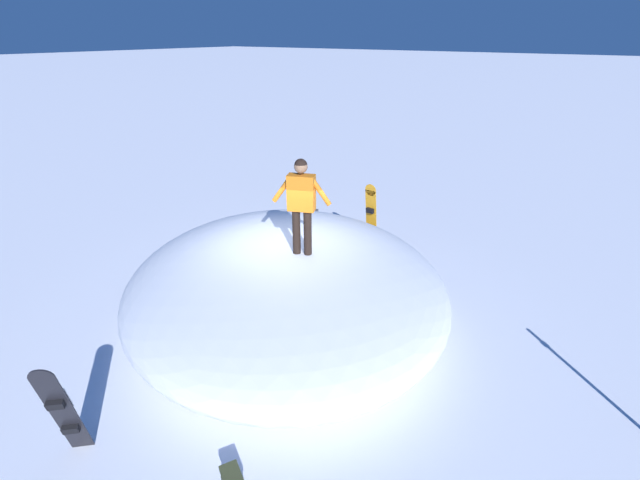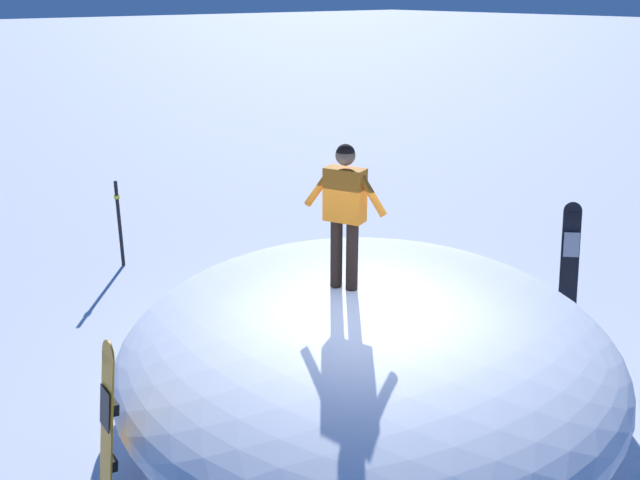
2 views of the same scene
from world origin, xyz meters
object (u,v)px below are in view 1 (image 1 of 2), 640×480
(snowboard_secondary_upright, at_px, (62,411))
(backpack_far, at_px, (312,217))
(snowboarder_standing, at_px, (301,199))
(snowboard_primary_upright, at_px, (371,217))

(snowboard_secondary_upright, bearing_deg, backpack_far, 14.16)
(snowboard_secondary_upright, relative_size, backpack_far, 2.86)
(snowboarder_standing, xyz_separation_m, backpack_far, (3.62, 2.39, -2.10))
(snowboard_secondary_upright, bearing_deg, snowboarder_standing, -5.99)
(snowboard_secondary_upright, distance_m, backpack_far, 8.03)
(snowboarder_standing, xyz_separation_m, snowboard_secondary_upright, (-4.13, 0.43, -1.49))
(snowboard_primary_upright, xyz_separation_m, backpack_far, (0.55, 2.10, -0.67))
(snowboarder_standing, distance_m, snowboard_secondary_upright, 4.41)
(snowboarder_standing, bearing_deg, snowboard_primary_upright, 5.42)
(snowboard_primary_upright, relative_size, backpack_far, 3.05)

